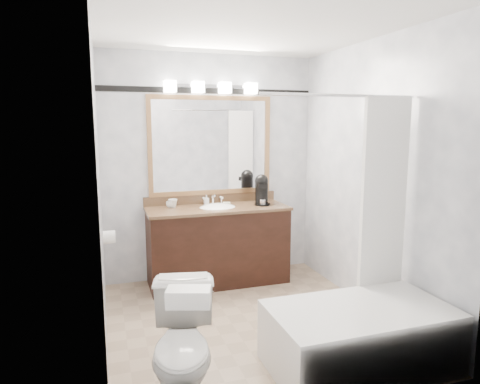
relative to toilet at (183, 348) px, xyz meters
name	(u,v)px	position (x,y,z in m)	size (l,w,h in m)	color
room	(248,183)	(0.75, 0.92, 0.89)	(2.42, 2.62, 2.52)	tan
vanity	(218,243)	(0.75, 1.94, 0.08)	(1.53, 0.58, 0.97)	black
mirror	(211,146)	(0.75, 2.20, 1.14)	(1.40, 0.04, 1.10)	#A7784B
vanity_light_bar	(211,87)	(0.75, 2.15, 1.77)	(1.02, 0.14, 0.12)	silver
accent_stripe	(210,91)	(0.75, 2.21, 1.74)	(2.40, 0.01, 0.06)	black
bathtub	(361,328)	(1.30, 0.02, -0.08)	(1.30, 0.75, 1.96)	white
tp_roll	(109,237)	(-0.39, 1.58, 0.34)	(0.12, 0.12, 0.11)	white
toilet	(183,348)	(0.00, 0.00, 0.00)	(0.41, 0.71, 0.73)	white
tissue_box	(189,297)	(0.00, -0.20, 0.41)	(0.25, 0.13, 0.10)	white
coffee_maker	(262,189)	(1.26, 1.94, 0.66)	(0.17, 0.22, 0.34)	black
cup_left	(170,204)	(0.25, 2.07, 0.52)	(0.09, 0.09, 0.07)	white
cup_right	(173,203)	(0.28, 2.07, 0.53)	(0.10, 0.10, 0.09)	white
soap_bottle_a	(206,200)	(0.67, 2.11, 0.54)	(0.05, 0.05, 0.11)	white
soap_bar	(227,203)	(0.88, 2.05, 0.50)	(0.08, 0.05, 0.02)	beige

